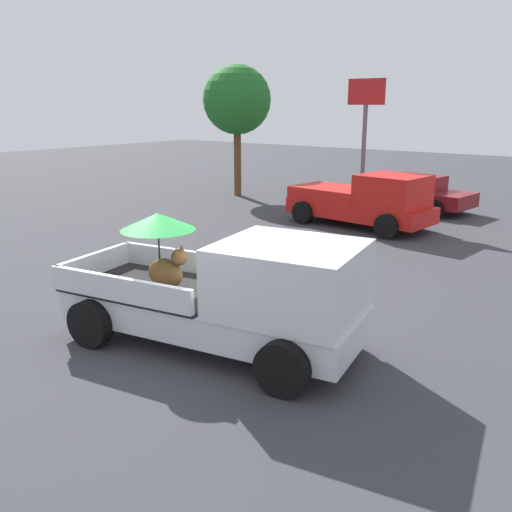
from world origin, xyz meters
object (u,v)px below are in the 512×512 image
Objects in this scene: pickup_truck_red at (365,201)px; motel_sign at (365,119)px; pickup_truck_main at (234,294)px; parked_sedan_far at (413,191)px.

motel_sign is at bearing 125.08° from pickup_truck_red.
motel_sign is (-1.23, 2.20, 2.52)m from pickup_truck_red.
pickup_truck_red is at bearing 94.50° from pickup_truck_main.
pickup_truck_red is 1.10× the size of parked_sedan_far.
pickup_truck_red is 3.56m from motel_sign.
pickup_truck_main is at bearing -72.55° from parked_sedan_far.
motel_sign is at bearing -120.75° from parked_sedan_far.
parked_sedan_far is 3.42m from motel_sign.
parked_sedan_far is 0.94× the size of motel_sign.
pickup_truck_main reaches higher than pickup_truck_red.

